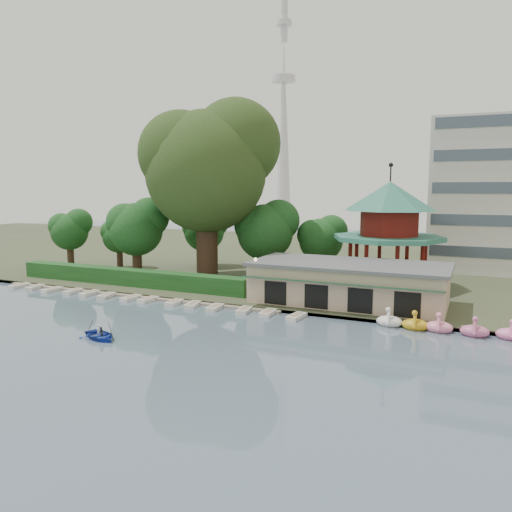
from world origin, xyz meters
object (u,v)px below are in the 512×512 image
Objects in this scene: boathouse at (349,282)px; rowboat_with_passengers at (100,332)px; dock at (132,295)px; big_tree at (208,163)px; pavilion at (389,223)px.

rowboat_with_passengers is (-14.84, -17.93, -1.88)m from boathouse.
dock is 18.32m from big_tree.
pavilion reaches higher than boathouse.
big_tree is (3.20, 11.04, 14.27)m from dock.
big_tree is (-18.80, 6.26, 12.02)m from boathouse.
dock is 2.52× the size of pavilion.
rowboat_with_passengers is (7.16, -13.16, 0.37)m from dock.
dock is 6.02× the size of rowboat_with_passengers.
rowboat_with_passengers is at bearing -121.05° from pavilion.
boathouse is (22.00, 4.77, 2.25)m from dock.
boathouse reaches higher than rowboat_with_passengers.
big_tree is (-20.80, -3.76, 6.91)m from pavilion.
dock is at bearing -148.34° from pavilion.
big_tree is at bearing 73.84° from dock.
dock is 1.57× the size of big_tree.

